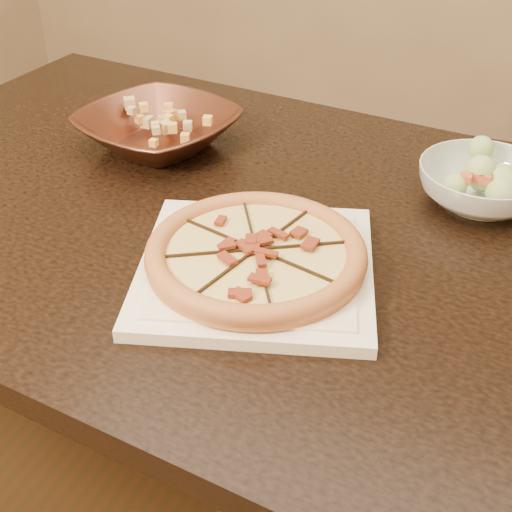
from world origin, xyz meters
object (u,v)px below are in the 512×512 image
Objects in this scene: dining_table at (229,263)px; bronze_bowl at (158,130)px; salad_bowl at (482,185)px; pizza at (256,254)px; plate at (256,268)px.

bronze_bowl reaches higher than dining_table.
salad_bowl reaches higher than dining_table.
pizza is 1.48× the size of salad_bowl.
plate is (0.11, -0.14, 0.11)m from dining_table.
plate is 0.02m from pizza.
salad_bowl is at bearing 1.84° from bronze_bowl.
plate is 0.40m from salad_bowl.
plate is at bearing -52.89° from dining_table.
bronze_bowl is at bearing 143.32° from dining_table.
bronze_bowl is (-0.31, 0.29, -0.00)m from pizza.
pizza is 0.40m from salad_bowl.
salad_bowl reaches higher than pizza.
bronze_bowl reaches higher than pizza.
bronze_bowl is at bearing -178.16° from salad_bowl.
pizza is 1.12× the size of bronze_bowl.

